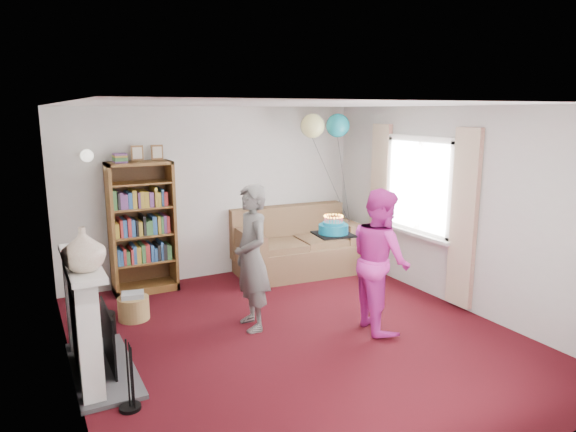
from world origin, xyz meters
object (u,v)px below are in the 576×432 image
birthday_cake (333,229)px  person_magenta (380,260)px  bookcase (142,228)px  person_striped (252,258)px  sofa (296,248)px

birthday_cake → person_magenta: bearing=-25.3°
bookcase → person_magenta: bookcase is taller
bookcase → person_striped: 2.01m
sofa → person_magenta: size_ratio=1.15×
sofa → person_striped: (-1.45, -1.61, 0.46)m
sofa → person_striped: 2.22m
person_striped → birthday_cake: (0.79, -0.44, 0.33)m
person_magenta → birthday_cake: 0.64m
sofa → birthday_cake: (-0.65, -2.06, 0.80)m
bookcase → person_magenta: (2.09, -2.51, -0.07)m
bookcase → person_magenta: size_ratio=1.24×
birthday_cake → person_striped: bearing=150.8°
person_magenta → bookcase: bearing=52.2°
sofa → bookcase: bearing=179.1°
person_magenta → birthday_cake: (-0.48, 0.23, 0.36)m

